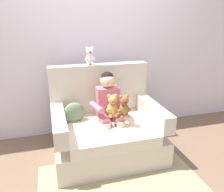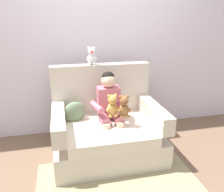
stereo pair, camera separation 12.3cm
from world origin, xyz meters
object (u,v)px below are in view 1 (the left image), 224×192
plush_honey (112,106)px  plush_white_on_backrest (90,57)px  plush_brown (124,107)px  armchair (106,129)px  seated_child (109,104)px  throw_pillow (74,113)px

plush_honey → plush_white_on_backrest: (-0.16, 0.44, 0.49)m
plush_white_on_backrest → plush_brown: bearing=-49.0°
armchair → seated_child: size_ratio=1.50×
plush_white_on_backrest → throw_pillow: size_ratio=0.84×
plush_honey → plush_white_on_backrest: plush_white_on_backrest is taller
plush_honey → plush_brown: plush_brown is taller
plush_honey → throw_pillow: bearing=170.3°
plush_honey → plush_brown: bearing=-7.0°
armchair → plush_honey: armchair is taller
armchair → seated_child: bearing=24.6°
seated_child → throw_pillow: seated_child is taller
seated_child → throw_pillow: (-0.40, 0.10, -0.11)m
seated_child → plush_white_on_backrest: bearing=124.6°
armchair → throw_pillow: bearing=161.8°
plush_honey → armchair: bearing=133.5°
armchair → plush_honey: bearing=-65.7°
plush_white_on_backrest → throw_pillow: plush_white_on_backrest is taller
plush_white_on_backrest → armchair: bearing=-59.8°
plush_white_on_backrest → plush_honey: bearing=-58.2°
armchair → plush_brown: armchair is taller
seated_child → plush_brown: bearing=-48.2°
throw_pillow → plush_honey: bearing=-28.9°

